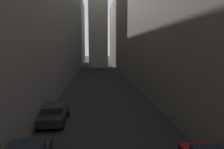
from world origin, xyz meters
TOP-DOWN VIEW (x-y plane):
  - ground_plane at (0.00, 48.00)m, footprint 264.00×264.00m
  - building_block_left at (-11.79, 50.00)m, footprint 12.58×108.00m
  - building_block_right at (10.67, 50.00)m, footprint 10.34×108.00m
  - parked_car_left_far at (-4.40, 26.79)m, footprint 2.05×4.51m

SIDE VIEW (x-z plane):
  - ground_plane at x=0.00m, z-range 0.00..0.00m
  - parked_car_left_far at x=-4.40m, z-range 0.02..1.48m
  - building_block_right at x=10.67m, z-range 0.00..23.21m
  - building_block_left at x=-11.79m, z-range 0.00..24.22m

